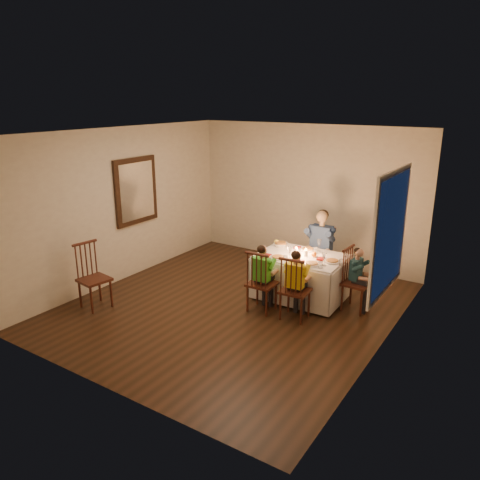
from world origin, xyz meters
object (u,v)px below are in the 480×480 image
Objects in this scene: chair_end at (355,309)px; child_teal at (355,309)px; adult at (319,282)px; child_green at (262,310)px; dining_table at (301,268)px; child_yellow at (294,318)px; chair_extra at (97,307)px; chair_adult at (319,282)px; chair_near_left at (262,310)px; chair_near_right at (294,318)px; serving_bowl at (281,245)px.

child_teal is (0.00, 0.00, 0.00)m from chair_end.
adult reaches higher than child_teal.
child_green reaches higher than chair_end.
child_teal is at bearing 1.49° from dining_table.
dining_table is at bearing -74.46° from child_yellow.
chair_end is at bearing -39.62° from adult.
dining_table is 1.02m from chair_end.
chair_extra is 3.69m from adult.
chair_adult is 1.53m from chair_near_left.
child_yellow reaches higher than chair_near_right.
chair_near_right is at bearing -3.98° from child_yellow.
child_yellow is at bearing 176.02° from chair_near_right.
child_teal reaches higher than chair_end.
dining_table is 0.60m from serving_bowl.
serving_bowl is at bearing -133.24° from adult.
dining_table reaches higher than child_teal.
chair_adult is 1.16m from chair_end.
child_green is 4.38× the size of serving_bowl.
chair_near_left is 1.41m from chair_end.
chair_end is 1.16m from adult.
adult is at bearing 0.00° from chair_adult.
chair_near_left is at bearing 127.49° from chair_end.
serving_bowl reaches higher than chair_near_left.
chair_extra is 0.98× the size of child_yellow.
child_green is (-0.53, -0.03, 0.00)m from chair_near_right.
dining_table is at bearing -112.19° from child_green.
chair_end is 0.93× the size of child_green.
chair_adult is 0.99× the size of child_teal.
chair_extra is 2.99m from child_yellow.
child_yellow is (0.27, -1.47, 0.00)m from chair_adult.
dining_table is 1.34× the size of child_green.
chair_near_right is 0.53m from child_green.
chair_extra is at bearing 28.79° from child_green.
chair_extra is (-3.33, -2.05, 0.00)m from chair_end.
dining_table reaches higher than chair_extra.
child_teal is at bearing 0.00° from chair_end.
adult is at bearing -32.12° from chair_extra.
chair_adult is at bearing 0.00° from adult.
dining_table reaches higher than child_green.
child_green reaches higher than chair_near_right.
child_green reaches higher than chair_extra.
child_teal is at bearing -134.45° from child_yellow.
chair_adult is 0.75× the size of adult.
chair_extra is (-2.69, -1.30, 0.00)m from chair_near_right.
child_yellow is at bearing 143.17° from child_teal.
chair_near_right and chair_end have the same top height.
chair_near_left is 1.00× the size of chair_near_right.
serving_bowl reaches higher than dining_table.
adult is 1.16m from child_teal.
chair_near_left is at bearing 24.95° from child_green.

